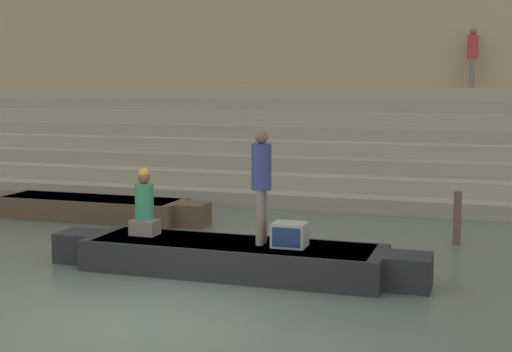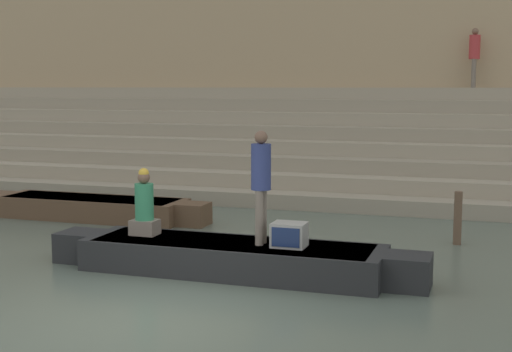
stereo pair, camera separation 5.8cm
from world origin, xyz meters
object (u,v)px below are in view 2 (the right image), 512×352
person_rowing (144,207)px  moored_boat_shore (92,207)px  person_standing (261,178)px  tv_set (289,235)px  person_on_steps (474,53)px  mooring_post (458,218)px  rowboat_main (232,257)px

person_rowing → moored_boat_shore: size_ratio=0.20×
person_standing → tv_set: 0.96m
person_rowing → person_on_steps: (4.80, 11.55, 2.92)m
mooring_post → tv_set: bearing=-125.6°
person_standing → mooring_post: bearing=46.0°
rowboat_main → tv_set: size_ratio=11.92×
person_standing → moored_boat_shore: size_ratio=0.32×
person_standing → person_rowing: size_ratio=1.59×
rowboat_main → moored_boat_shore: rowboat_main is taller
person_standing → mooring_post: (2.79, 3.19, -1.02)m
mooring_post → person_standing: bearing=-131.2°
person_standing → tv_set: size_ratio=3.43×
moored_boat_shore → person_on_steps: 11.92m
person_on_steps → person_rowing: bearing=-48.7°
person_standing → person_rowing: person_standing is taller
tv_set → person_standing: bearing=177.7°
tv_set → mooring_post: 3.99m
moored_boat_shore → person_on_steps: bearing=51.9°
mooring_post → person_rowing: bearing=-147.0°
rowboat_main → tv_set: (0.93, -0.02, 0.42)m
moored_boat_shore → person_rowing: bearing=-42.5°
mooring_post → person_on_steps: 9.08m
tv_set → mooring_post: mooring_post is taller
person_rowing → moored_boat_shore: (-2.99, 3.29, -0.70)m
tv_set → person_on_steps: 12.32m
tv_set → person_on_steps: (2.30, 11.67, 3.19)m
person_standing → person_on_steps: bearing=73.8°
person_standing → person_on_steps: person_on_steps is taller
moored_boat_shore → tv_set: bearing=-26.7°
mooring_post → person_on_steps: size_ratio=0.58×
person_standing → mooring_post: size_ratio=1.77×
moored_boat_shore → person_on_steps: size_ratio=3.20×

